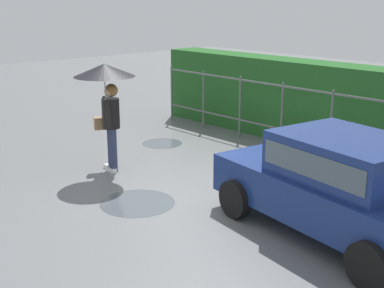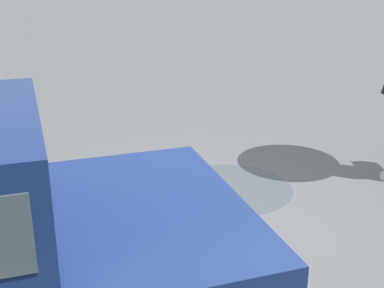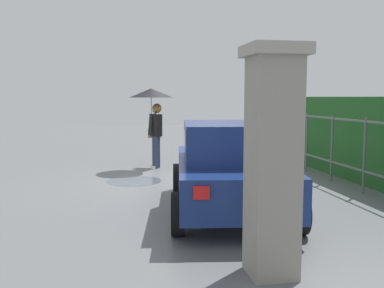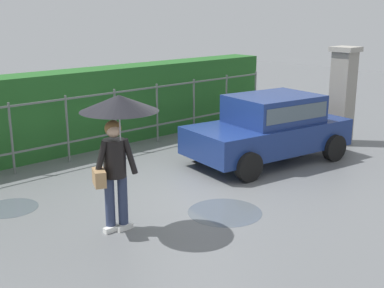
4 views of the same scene
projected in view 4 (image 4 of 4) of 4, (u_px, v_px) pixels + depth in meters
name	position (u px, v px, depth m)	size (l,w,h in m)	color
ground_plane	(198.00, 191.00, 9.50)	(40.00, 40.00, 0.00)	slate
car	(270.00, 126.00, 11.21)	(3.92, 2.31, 1.48)	navy
pedestrian	(117.00, 125.00, 7.38)	(1.16, 1.16, 2.12)	#2D3856
gate_pillar	(342.00, 95.00, 12.59)	(0.60, 0.60, 2.42)	gray
fence_section	(115.00, 118.00, 11.93)	(10.20, 0.05, 1.50)	#59605B
hedge_row	(95.00, 107.00, 12.51)	(11.15, 0.90, 1.90)	#235B23
puddle_near	(225.00, 212.00, 8.51)	(1.26, 1.26, 0.00)	#4C545B
puddle_far	(10.00, 208.00, 8.69)	(0.94, 0.94, 0.00)	#4C545B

